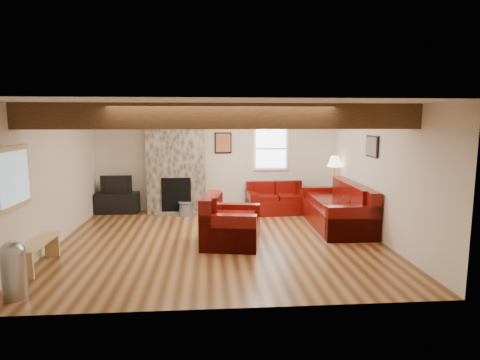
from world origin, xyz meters
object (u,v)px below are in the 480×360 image
object	(u,v)px
floor_lamp	(335,165)
television	(117,184)
tv_cabinet	(118,203)
coffee_table	(235,230)
sofa_three	(336,205)
armchair_red	(231,220)
loveseat	(276,198)

from	to	relation	value
floor_lamp	television	bearing A→B (deg)	174.86
television	tv_cabinet	bearing A→B (deg)	0.00
coffee_table	floor_lamp	xyz separation A→B (m)	(2.53, 2.07, 0.99)
coffee_table	floor_lamp	size ratio (longest dim) A/B	0.62
sofa_three	coffee_table	distance (m)	2.40
television	floor_lamp	world-z (taller)	floor_lamp
sofa_three	tv_cabinet	size ratio (longest dim) A/B	2.35
armchair_red	coffee_table	distance (m)	0.32
coffee_table	television	world-z (taller)	television
loveseat	coffee_table	bearing A→B (deg)	-120.58
coffee_table	television	xyz separation A→B (m)	(-2.72, 2.54, 0.51)
floor_lamp	loveseat	bearing A→B (deg)	172.85
tv_cabinet	sofa_three	bearing A→B (deg)	-18.42
sofa_three	floor_lamp	distance (m)	1.42
coffee_table	tv_cabinet	bearing A→B (deg)	136.86
armchair_red	floor_lamp	bearing A→B (deg)	-38.96
sofa_three	television	world-z (taller)	television
loveseat	tv_cabinet	size ratio (longest dim) A/B	1.39
loveseat	tv_cabinet	bearing A→B (deg)	172.36
sofa_three	tv_cabinet	xyz separation A→B (m)	(-4.93, 1.64, -0.21)
armchair_red	tv_cabinet	bearing A→B (deg)	54.09
tv_cabinet	floor_lamp	size ratio (longest dim) A/B	0.73
armchair_red	floor_lamp	size ratio (longest dim) A/B	0.80
loveseat	armchair_red	size ratio (longest dim) A/B	1.26
loveseat	coffee_table	distance (m)	2.53
sofa_three	floor_lamp	size ratio (longest dim) A/B	1.70
sofa_three	armchair_red	distance (m)	2.54
coffee_table	tv_cabinet	world-z (taller)	tv_cabinet
tv_cabinet	television	distance (m)	0.47
floor_lamp	tv_cabinet	bearing A→B (deg)	174.86
sofa_three	loveseat	size ratio (longest dim) A/B	1.69
armchair_red	floor_lamp	xyz separation A→B (m)	(2.61, 2.26, 0.75)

